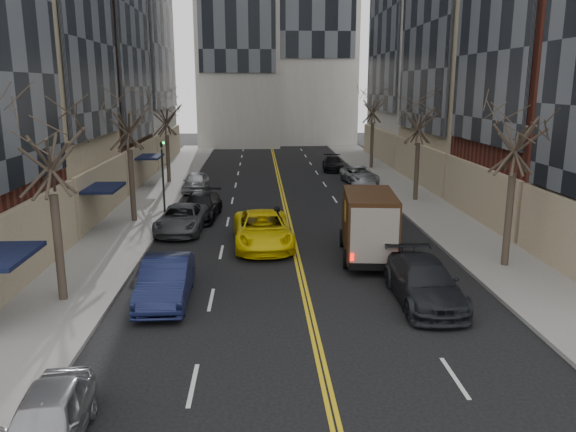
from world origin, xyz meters
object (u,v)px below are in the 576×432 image
at_px(ups_truck, 368,225).
at_px(taxi, 263,230).
at_px(observer_sedan, 424,282).
at_px(pedestrian, 278,224).

xyz_separation_m(ups_truck, taxi, (-4.72, 2.21, -0.73)).
bearing_deg(taxi, observer_sedan, -55.91).
relative_size(taxi, pedestrian, 3.29).
distance_m(ups_truck, pedestrian, 5.05).
xyz_separation_m(observer_sedan, taxi, (-5.74, 7.56, 0.06)).
xyz_separation_m(ups_truck, observer_sedan, (1.02, -5.35, -0.79)).
height_order(ups_truck, taxi, ups_truck).
relative_size(observer_sedan, pedestrian, 2.95).
bearing_deg(taxi, ups_truck, -28.24).
bearing_deg(pedestrian, ups_truck, -137.96).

